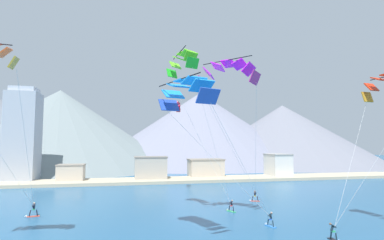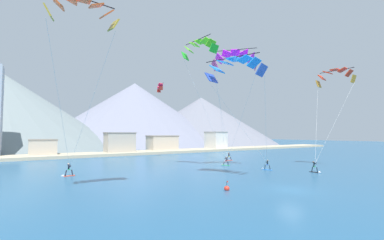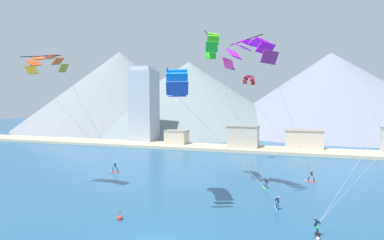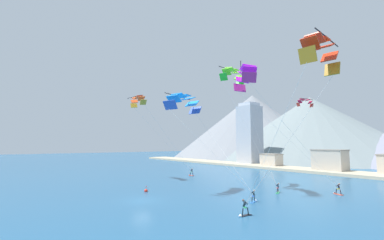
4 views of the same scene
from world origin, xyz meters
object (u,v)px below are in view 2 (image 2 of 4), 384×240
kitesurfer_far_right (316,169)px  race_marker_buoy (227,189)px  kitesurfer_near_trail (266,167)px  kitesurfer_far_left (225,163)px  kitesurfer_mid_center (228,158)px  parafoil_kite_distant_high_outer (160,86)px  parafoil_kite_near_lead (83,11)px  parafoil_kite_far_right (335,76)px  parafoil_kite_near_trail (235,66)px  parafoil_kite_mid_center (235,59)px  kitesurfer_near_lead (67,172)px  parafoil_kite_far_left (200,47)px

kitesurfer_far_right → race_marker_buoy: (-18.61, -1.82, -0.36)m
kitesurfer_near_trail → kitesurfer_far_left: 8.09m
kitesurfer_far_left → race_marker_buoy: bearing=-129.8°
kitesurfer_mid_center → parafoil_kite_distant_high_outer: size_ratio=0.44×
kitesurfer_far_left → race_marker_buoy: kitesurfer_far_left is taller
kitesurfer_mid_center → kitesurfer_far_right: bearing=-91.8°
kitesurfer_far_left → kitesurfer_far_right: (5.43, -14.00, 0.09)m
parafoil_kite_near_lead → parafoil_kite_far_right: 39.93m
kitesurfer_near_trail → parafoil_kite_near_trail: (-10.21, -4.11, 13.73)m
kitesurfer_near_trail → parafoil_kite_distant_high_outer: (-6.38, 25.21, 16.15)m
kitesurfer_near_trail → parafoil_kite_mid_center: 18.20m
kitesurfer_far_left → parafoil_kite_mid_center: (-1.78, -4.88, 17.60)m
kitesurfer_mid_center → parafoil_kite_distant_high_outer: (-10.64, 11.26, 16.09)m
kitesurfer_near_lead → race_marker_buoy: 21.94m
kitesurfer_mid_center → kitesurfer_far_left: kitesurfer_mid_center is taller
parafoil_kite_distant_high_outer → kitesurfer_near_lead: bearing=-144.4°
kitesurfer_far_left → race_marker_buoy: (-13.18, -15.82, -0.28)m
kitesurfer_near_lead → parafoil_kite_far_left: 27.00m
parafoil_kite_mid_center → parafoil_kite_far_left: 6.11m
parafoil_kite_distant_high_outer → race_marker_buoy: size_ratio=3.95×
kitesurfer_near_lead → kitesurfer_far_left: size_ratio=1.03×
kitesurfer_far_right → parafoil_kite_distant_high_outer: 36.60m
parafoil_kite_near_lead → kitesurfer_near_lead: bearing=86.7°
parafoil_kite_far_left → kitesurfer_far_right: bearing=-43.5°
kitesurfer_mid_center → race_marker_buoy: 29.15m
kitesurfer_near_lead → kitesurfer_near_trail: kitesurfer_near_lead is taller
kitesurfer_near_trail → kitesurfer_mid_center: bearing=73.0°
race_marker_buoy → kitesurfer_far_left: bearing=50.2°
kitesurfer_mid_center → kitesurfer_far_right: kitesurfer_far_right is taller
parafoil_kite_near_lead → race_marker_buoy: 21.68m
kitesurfer_near_trail → parafoil_kite_far_right: (11.81, -5.03, 15.15)m
kitesurfer_far_left → parafoil_kite_far_right: parafoil_kite_far_right is taller
kitesurfer_near_trail → parafoil_kite_near_lead: (-28.07, -3.48, 16.42)m
kitesurfer_far_right → parafoil_kite_far_right: (8.18, 1.09, 15.07)m
parafoil_kite_mid_center → parafoil_kite_far_right: bearing=-27.6°
kitesurfer_near_trail → parafoil_kite_far_right: bearing=-23.1°
kitesurfer_far_left → race_marker_buoy: 20.59m
kitesurfer_mid_center → parafoil_kite_near_trail: parafoil_kite_near_trail is taller
parafoil_kite_far_right → parafoil_kite_near_lead: bearing=177.8°
parafoil_kite_near_lead → parafoil_kite_far_right: (39.88, -1.55, -1.27)m
kitesurfer_near_lead → parafoil_kite_near_lead: 21.30m
kitesurfer_far_right → kitesurfer_far_left: bearing=111.2°
parafoil_kite_far_right → parafoil_kite_distant_high_outer: (-18.18, 30.24, 1.00)m
parafoil_kite_mid_center → parafoil_kite_far_right: size_ratio=1.18×
kitesurfer_far_left → parafoil_kite_near_lead: size_ratio=0.11×
parafoil_kite_near_trail → parafoil_kite_distant_high_outer: bearing=82.5°
parafoil_kite_far_right → kitesurfer_far_left: bearing=136.5°
kitesurfer_far_left → race_marker_buoy: size_ratio=1.72×
parafoil_kite_mid_center → parafoil_kite_far_left: bearing=152.8°
parafoil_kite_far_right → kitesurfer_near_trail: bearing=156.9°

